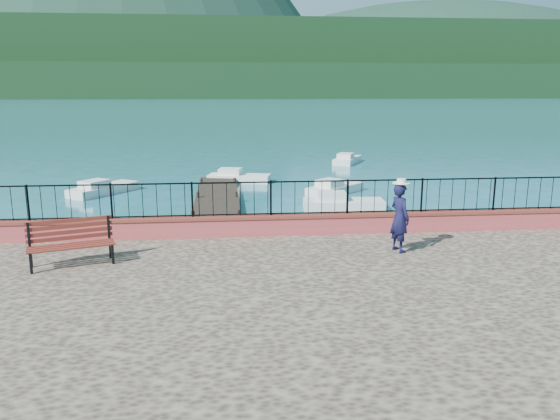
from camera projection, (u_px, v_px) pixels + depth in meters
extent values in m
plane|color=#19596B|center=(298.00, 328.00, 12.32)|extent=(2000.00, 2000.00, 0.00)
cube|color=#B44641|center=(281.00, 225.00, 15.59)|extent=(28.00, 0.46, 0.58)
cube|color=black|center=(281.00, 198.00, 15.43)|extent=(27.00, 0.05, 0.95)
cube|color=#2D231C|center=(216.00, 209.00, 23.75)|extent=(2.00, 16.00, 0.30)
cube|color=black|center=(227.00, 82.00, 301.71)|extent=(900.00, 60.00, 18.00)
cube|color=black|center=(226.00, 62.00, 357.14)|extent=(900.00, 120.00, 44.00)
ellipsoid|color=#142D23|center=(434.00, 94.00, 577.44)|extent=(448.00, 384.00, 180.00)
cube|color=black|center=(72.00, 256.00, 12.84)|extent=(2.03, 1.16, 0.49)
cube|color=brown|center=(70.00, 231.00, 12.99)|extent=(1.87, 0.68, 0.59)
imported|color=black|center=(400.00, 218.00, 13.87)|extent=(0.62, 0.75, 1.77)
cylinder|color=white|center=(401.00, 181.00, 13.66)|extent=(0.44, 0.44, 0.12)
cube|color=white|center=(40.00, 237.00, 18.35)|extent=(3.42, 1.43, 0.80)
cube|color=silver|center=(344.00, 200.00, 24.42)|extent=(3.67, 1.60, 0.80)
cube|color=silver|center=(335.00, 186.00, 28.12)|extent=(3.38, 3.30, 0.80)
cube|color=silver|center=(103.00, 186.00, 28.02)|extent=(3.27, 3.83, 0.80)
cube|color=white|center=(239.00, 175.00, 31.54)|extent=(3.73, 2.07, 0.80)
cube|color=silver|center=(347.00, 158.00, 39.47)|extent=(2.75, 3.70, 0.80)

